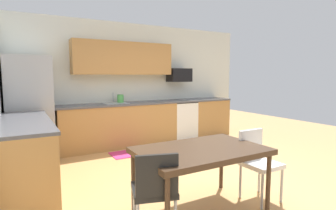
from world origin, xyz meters
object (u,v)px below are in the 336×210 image
object	(u,v)px
refrigerator	(30,109)
kettle	(120,99)
oven_range	(181,120)
dining_table	(201,153)
chair_near_table	(257,159)
chair_far_side	(155,188)
microwave	(179,75)

from	to	relation	value
refrigerator	kettle	bearing A→B (deg)	4.23
refrigerator	oven_range	distance (m)	3.32
dining_table	chair_near_table	size ratio (longest dim) A/B	1.65
refrigerator	kettle	world-z (taller)	refrigerator
refrigerator	chair_near_table	xyz separation A→B (m)	(2.37, -3.13, -0.43)
chair_far_side	refrigerator	bearing A→B (deg)	105.03
oven_range	chair_far_side	distance (m)	4.13
oven_range	chair_near_table	bearing A→B (deg)	-105.87
dining_table	chair_far_side	xyz separation A→B (m)	(-0.67, -0.21, -0.17)
chair_near_table	refrigerator	bearing A→B (deg)	127.15
refrigerator	oven_range	size ratio (longest dim) A/B	2.06
chair_near_table	microwave	bearing A→B (deg)	74.59
refrigerator	kettle	distance (m)	1.77
chair_near_table	chair_far_side	bearing A→B (deg)	-174.28
refrigerator	oven_range	xyz separation A→B (m)	(3.28, 0.08, -0.48)
oven_range	dining_table	size ratio (longest dim) A/B	0.65
oven_range	dining_table	distance (m)	3.60
oven_range	chair_near_table	distance (m)	3.34
oven_range	dining_table	bearing A→B (deg)	-118.82
oven_range	microwave	bearing A→B (deg)	90.00
microwave	refrigerator	bearing A→B (deg)	-176.86
kettle	chair_near_table	bearing A→B (deg)	-79.36
microwave	chair_near_table	distance (m)	3.58
dining_table	chair_far_side	world-z (taller)	chair_far_side
oven_range	kettle	distance (m)	1.63
microwave	dining_table	world-z (taller)	microwave
microwave	dining_table	bearing A→B (deg)	-118.07
dining_table	kettle	xyz separation A→B (m)	(0.21, 3.20, 0.34)
dining_table	chair_far_side	distance (m)	0.72
dining_table	chair_far_side	size ratio (longest dim) A/B	1.65
oven_range	microwave	xyz separation A→B (m)	(-0.00, 0.10, 1.08)
refrigerator	chair_far_side	distance (m)	3.42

